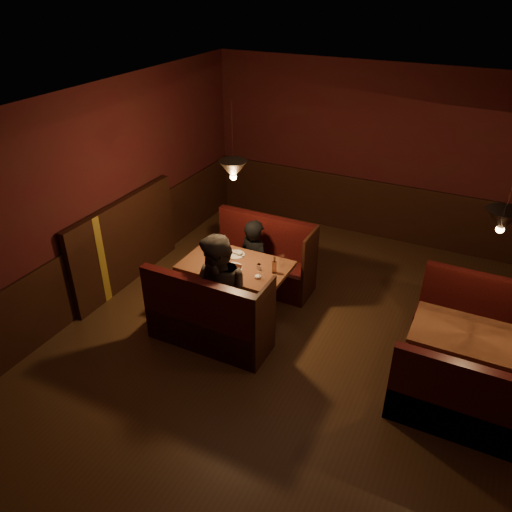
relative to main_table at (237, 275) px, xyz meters
The scene contains 9 objects.
room 1.02m from the main_table, 24.95° to the right, with size 6.02×7.02×2.92m.
main_table is the anchor object (origin of this frame).
main_bench_far 0.83m from the main_table, 88.84° to the left, with size 1.54×0.55×1.05m.
main_bench_near 0.83m from the main_table, 88.84° to the right, with size 1.54×0.55×1.05m.
second_table 2.91m from the main_table, ahead, with size 1.22×0.78×0.69m.
second_bench_far 3.02m from the main_table, 12.64° to the left, with size 1.35×0.50×0.96m.
second_bench_near 3.06m from the main_table, 15.16° to the right, with size 1.35×0.50×0.96m.
diner_a 0.61m from the main_table, 92.24° to the left, with size 0.54×0.35×1.48m, color black.
diner_b 0.64m from the main_table, 84.55° to the right, with size 0.86×0.67×1.76m, color #312B26.
Camera 1 is at (1.61, -4.45, 4.12)m, focal length 35.00 mm.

